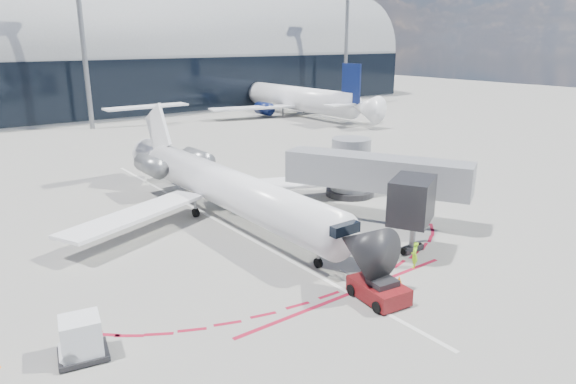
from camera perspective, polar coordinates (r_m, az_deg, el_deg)
ground at (r=35.47m, az=-6.03°, el=-4.20°), size 260.00×260.00×0.00m
apron_centerline at (r=37.10m, az=-7.63°, el=-3.30°), size 0.25×40.00×0.01m
apron_stop_bar at (r=27.07m, az=6.91°, el=-11.12°), size 14.00×0.25×0.01m
terminal_building at (r=95.14m, az=-27.40°, el=12.40°), size 150.00×24.15×24.00m
jet_bridge at (r=38.13m, az=8.94°, el=1.92°), size 10.03×15.20×4.90m
light_mast_centre at (r=79.63m, az=-21.85°, el=15.45°), size 0.70×0.70×25.00m
light_mast_east at (r=105.00m, az=6.50°, el=16.49°), size 0.70×0.70×25.00m
regional_jet at (r=37.18m, az=-7.29°, el=0.74°), size 23.89×29.46×7.38m
pushback_tug at (r=26.46m, az=10.05°, el=-10.65°), size 2.32×4.79×1.22m
ramp_worker at (r=30.26m, az=13.88°, el=-6.80°), size 0.67×0.63×1.55m
uld_container at (r=23.20m, az=-21.98°, el=-14.86°), size 2.22×1.99×1.82m
safety_cone_right at (r=28.40m, az=12.26°, el=-9.53°), size 0.31×0.31×0.43m
bg_airliner_1 at (r=89.83m, az=0.22°, el=12.25°), size 35.32×37.39×11.43m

